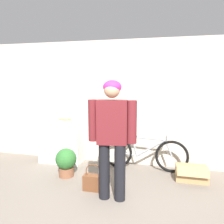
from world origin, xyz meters
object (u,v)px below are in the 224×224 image
(cardboard_box, at_px, (192,173))
(bicycle, at_px, (143,153))
(person, at_px, (112,132))
(handbag, at_px, (94,182))
(potted_plant, at_px, (66,161))
(banana, at_px, (65,120))

(cardboard_box, bearing_deg, bicycle, 163.66)
(person, xyz_separation_m, bicycle, (0.36, 1.21, -0.69))
(bicycle, xyz_separation_m, cardboard_box, (0.89, -0.26, -0.22))
(handbag, relative_size, potted_plant, 0.85)
(potted_plant, bearing_deg, banana, 115.13)
(handbag, distance_m, potted_plant, 0.79)
(potted_plant, bearing_deg, person, -29.33)
(bicycle, height_order, handbag, bicycle)
(bicycle, relative_size, cardboard_box, 3.16)
(cardboard_box, bearing_deg, handbag, -154.28)
(cardboard_box, bearing_deg, person, -142.87)
(person, height_order, potted_plant, person)
(potted_plant, bearing_deg, bicycle, 24.91)
(bicycle, bearing_deg, cardboard_box, -14.73)
(banana, relative_size, cardboard_box, 0.63)
(cardboard_box, distance_m, potted_plant, 2.30)
(banana, bearing_deg, handbag, -47.25)
(handbag, xyz_separation_m, cardboard_box, (1.60, 0.77, -0.02))
(cardboard_box, relative_size, potted_plant, 1.04)
(handbag, bearing_deg, bicycle, 55.57)
(person, xyz_separation_m, banana, (-1.32, 1.23, -0.08))
(bicycle, xyz_separation_m, potted_plant, (-1.37, -0.64, -0.05))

